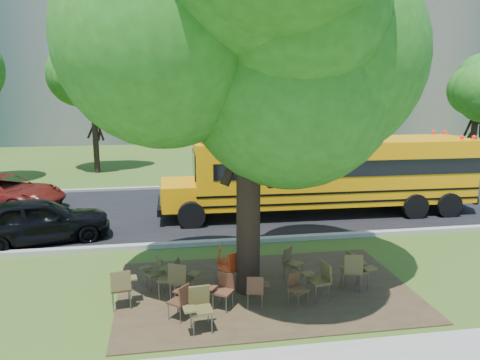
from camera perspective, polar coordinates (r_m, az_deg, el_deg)
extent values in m
plane|color=#345119|center=(11.94, -2.23, -12.68)|extent=(160.00, 160.00, 0.00)
cube|color=#382819|center=(11.64, 3.11, -13.27)|extent=(7.00, 4.50, 0.03)
cube|color=black|center=(18.50, -4.99, -3.70)|extent=(80.00, 8.00, 0.04)
cube|color=gray|center=(14.68, -3.73, -7.62)|extent=(80.00, 0.25, 0.14)
cube|color=gray|center=(22.46, -5.82, -0.81)|extent=(80.00, 0.25, 0.14)
cube|color=slate|center=(47.64, -18.40, 18.50)|extent=(38.00, 16.00, 22.00)
cube|color=slate|center=(55.49, 18.87, 19.00)|extent=(30.00, 16.00, 25.00)
cylinder|color=black|center=(27.22, -17.18, 4.52)|extent=(0.32, 0.32, 3.50)
sphere|color=#215613|center=(27.04, -17.50, 9.71)|extent=(4.80, 4.80, 4.80)
cylinder|color=black|center=(26.64, 11.17, 5.43)|extent=(0.38, 0.38, 4.20)
sphere|color=#215613|center=(26.49, 11.42, 11.76)|extent=(5.60, 5.60, 5.60)
cylinder|color=black|center=(29.60, 26.55, 4.44)|extent=(0.34, 0.34, 3.60)
sphere|color=#215613|center=(29.44, 27.01, 9.36)|extent=(5.00, 5.00, 5.00)
cylinder|color=black|center=(10.79, 1.02, -1.86)|extent=(0.56, 0.56, 4.79)
sphere|color=#215613|center=(10.53, 1.10, 16.83)|extent=(7.16, 7.16, 7.16)
cube|color=orange|center=(18.06, 11.32, 1.18)|extent=(10.54, 2.61, 2.34)
cube|color=black|center=(18.11, 12.20, 2.02)|extent=(9.97, 2.64, 0.57)
cube|color=orange|center=(17.19, -7.50, -1.74)|extent=(1.28, 2.12, 0.91)
cube|color=black|center=(18.17, 11.24, -0.67)|extent=(10.56, 2.64, 0.08)
cube|color=black|center=(18.25, 11.20, -1.75)|extent=(10.56, 2.64, 0.08)
cylinder|color=black|center=(16.17, -5.93, -4.32)|extent=(0.96, 0.31, 0.95)
cylinder|color=black|center=(18.47, -6.24, -2.28)|extent=(0.96, 0.31, 0.95)
cylinder|color=black|center=(18.38, 20.57, -3.05)|extent=(0.96, 0.31, 0.95)
cylinder|color=black|center=(20.43, 17.40, -1.39)|extent=(0.96, 0.31, 0.95)
cylinder|color=black|center=(19.05, 24.10, -2.82)|extent=(0.96, 0.31, 0.95)
cylinder|color=black|center=(21.04, 20.68, -1.25)|extent=(0.96, 0.31, 0.95)
cube|color=brown|center=(10.96, -14.35, -12.59)|extent=(0.51, 0.49, 0.05)
cube|color=brown|center=(10.69, -14.34, -11.85)|extent=(0.44, 0.17, 0.43)
cube|color=brown|center=(11.07, -13.09, -11.56)|extent=(0.28, 0.33, 0.03)
cylinder|color=slate|center=(11.22, -15.31, -13.41)|extent=(0.03, 0.03, 0.48)
cylinder|color=slate|center=(10.91, -13.23, -14.06)|extent=(0.03, 0.03, 0.48)
cube|color=#4B3F20|center=(11.03, -7.20, -12.06)|extent=(0.61, 0.60, 0.06)
cube|color=#4B3F20|center=(10.77, -7.67, -11.27)|extent=(0.44, 0.29, 0.44)
cube|color=#4B3F20|center=(11.01, -5.60, -11.31)|extent=(0.36, 0.39, 0.03)
cylinder|color=slate|center=(11.36, -7.66, -12.71)|extent=(0.03, 0.03, 0.50)
cylinder|color=slate|center=(10.91, -6.65, -13.76)|extent=(0.03, 0.03, 0.50)
cube|color=#452718|center=(10.26, -7.48, -14.49)|extent=(0.53, 0.53, 0.05)
cube|color=#452718|center=(10.08, -6.75, -13.69)|extent=(0.30, 0.34, 0.37)
cube|color=#452718|center=(10.44, -7.32, -13.32)|extent=(0.33, 0.32, 0.03)
cylinder|color=slate|center=(10.33, -8.72, -15.62)|extent=(0.02, 0.02, 0.42)
cylinder|color=slate|center=(10.38, -6.19, -15.41)|extent=(0.02, 0.02, 0.42)
cube|color=#4E2D1C|center=(10.58, -2.11, -13.47)|extent=(0.55, 0.54, 0.05)
cube|color=#4E2D1C|center=(10.63, -1.69, -12.09)|extent=(0.37, 0.29, 0.38)
cube|color=#4E2D1C|center=(10.52, -3.60, -12.94)|extent=(0.32, 0.34, 0.03)
cylinder|color=slate|center=(10.47, -1.70, -15.04)|extent=(0.02, 0.02, 0.43)
cylinder|color=slate|center=(10.87, -2.49, -14.01)|extent=(0.02, 0.02, 0.43)
cube|color=#51311D|center=(10.69, 1.85, -13.30)|extent=(0.45, 0.43, 0.05)
cube|color=#51311D|center=(10.45, 1.85, -12.69)|extent=(0.37, 0.16, 0.37)
cube|color=#51311D|center=(10.76, 3.06, -12.50)|extent=(0.25, 0.29, 0.03)
cylinder|color=slate|center=(10.92, 1.01, -13.93)|extent=(0.02, 0.02, 0.41)
cylinder|color=slate|center=(10.64, 2.70, -14.67)|extent=(0.02, 0.02, 0.41)
cube|color=#492F1A|center=(10.80, 7.14, -13.17)|extent=(0.50, 0.49, 0.04)
cube|color=#492F1A|center=(10.82, 6.56, -11.95)|extent=(0.36, 0.24, 0.36)
cube|color=#492F1A|center=(10.53, 6.77, -13.18)|extent=(0.29, 0.31, 0.03)
cylinder|color=slate|center=(10.88, 8.28, -14.17)|extent=(0.02, 0.02, 0.40)
cylinder|color=slate|center=(10.89, 5.95, -14.09)|extent=(0.02, 0.02, 0.40)
cube|color=#504422|center=(11.13, 9.57, -12.09)|extent=(0.50, 0.52, 0.05)
cube|color=#504422|center=(11.14, 10.44, -10.84)|extent=(0.19, 0.43, 0.42)
cube|color=#504422|center=(11.21, 8.28, -11.19)|extent=(0.33, 0.29, 0.03)
cylinder|color=slate|center=(11.01, 9.22, -13.69)|extent=(0.02, 0.02, 0.47)
cylinder|color=slate|center=(11.45, 9.83, -12.68)|extent=(0.02, 0.02, 0.47)
cube|color=brown|center=(11.89, 14.11, -10.60)|extent=(0.51, 0.53, 0.05)
cube|color=brown|center=(11.70, 13.38, -9.70)|extent=(0.19, 0.44, 0.43)
cube|color=brown|center=(11.74, 15.48, -10.31)|extent=(0.34, 0.29, 0.03)
cylinder|color=slate|center=(12.22, 14.27, -11.22)|extent=(0.03, 0.03, 0.48)
cylinder|color=slate|center=(11.75, 13.82, -12.15)|extent=(0.03, 0.03, 0.48)
cube|color=#47411E|center=(11.19, -8.65, -11.76)|extent=(0.56, 0.58, 0.06)
cube|color=#47411E|center=(11.04, -7.69, -10.69)|extent=(0.24, 0.45, 0.44)
cube|color=#47411E|center=(11.42, -9.03, -10.56)|extent=(0.37, 0.33, 0.03)
cylinder|color=slate|center=(11.18, -9.84, -13.21)|extent=(0.03, 0.03, 0.50)
cylinder|color=slate|center=(11.41, -7.41, -12.61)|extent=(0.03, 0.03, 0.50)
cube|color=#453D1E|center=(11.75, -10.43, -11.15)|extent=(0.48, 0.49, 0.04)
cube|color=#453D1E|center=(11.73, -9.73, -10.12)|extent=(0.23, 0.36, 0.36)
cube|color=#453D1E|center=(11.85, -11.43, -10.43)|extent=(0.31, 0.28, 0.03)
cylinder|color=slate|center=(11.65, -10.78, -12.45)|extent=(0.02, 0.02, 0.40)
cylinder|color=slate|center=(12.01, -10.01, -11.65)|extent=(0.02, 0.02, 0.40)
cube|color=#B83913|center=(12.11, -1.68, -9.98)|extent=(0.46, 0.48, 0.05)
cube|color=#B83913|center=(12.03, -2.56, -8.99)|extent=(0.16, 0.41, 0.40)
cube|color=#B83913|center=(11.84, -1.02, -9.87)|extent=(0.31, 0.26, 0.03)
cylinder|color=slate|center=(12.35, -0.85, -10.66)|extent=(0.02, 0.02, 0.45)
cylinder|color=slate|center=(12.04, -2.52, -11.28)|extent=(0.02, 0.02, 0.45)
cube|color=red|center=(11.65, -1.13, -10.71)|extent=(0.60, 0.60, 0.05)
cube|color=red|center=(11.41, -0.54, -9.90)|extent=(0.43, 0.30, 0.43)
cube|color=red|center=(11.86, -0.56, -9.62)|extent=(0.35, 0.38, 0.03)
cylinder|color=slate|center=(11.78, -2.40, -11.73)|extent=(0.03, 0.03, 0.49)
cylinder|color=slate|center=(11.71, 0.16, -11.87)|extent=(0.03, 0.03, 0.49)
cube|color=brown|center=(12.05, 6.52, -10.18)|extent=(0.58, 0.58, 0.05)
cube|color=brown|center=(12.05, 5.77, -9.05)|extent=(0.34, 0.36, 0.40)
cube|color=brown|center=(11.75, 6.61, -10.14)|extent=(0.35, 0.35, 0.03)
cylinder|color=slate|center=(12.21, 7.59, -11.04)|extent=(0.02, 0.02, 0.45)
cylinder|color=slate|center=(12.07, 5.39, -11.27)|extent=(0.02, 0.02, 0.45)
cube|color=brown|center=(11.79, 13.40, -10.69)|extent=(0.54, 0.52, 0.06)
cube|color=brown|center=(11.52, 13.68, -9.94)|extent=(0.45, 0.18, 0.45)
cube|color=brown|center=(11.94, 14.53, -9.76)|extent=(0.29, 0.35, 0.03)
cylinder|color=slate|center=(12.01, 12.25, -11.48)|extent=(0.03, 0.03, 0.50)
cylinder|color=slate|center=(11.76, 14.47, -12.12)|extent=(0.03, 0.03, 0.50)
cube|color=brown|center=(9.74, -4.78, -15.53)|extent=(0.49, 0.47, 0.05)
cube|color=brown|center=(9.80, -5.02, -13.81)|extent=(0.43, 0.14, 0.43)
cube|color=brown|center=(9.51, -6.19, -15.39)|extent=(0.26, 0.32, 0.03)
cylinder|color=slate|center=(9.72, -3.45, -17.15)|extent=(0.03, 0.03, 0.48)
cylinder|color=slate|center=(9.98, -6.02, -16.39)|extent=(0.03, 0.03, 0.48)
imported|color=black|center=(15.95, -23.29, -4.53)|extent=(4.54, 2.71, 1.45)
imported|color=#59130F|center=(20.73, -26.91, -1.38)|extent=(5.41, 4.06, 1.37)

